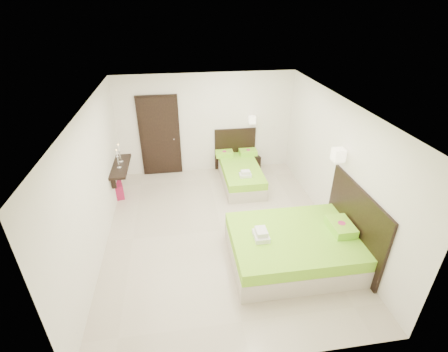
{
  "coord_description": "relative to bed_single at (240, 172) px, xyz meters",
  "views": [
    {
      "loc": [
        -0.72,
        -5.2,
        4.16
      ],
      "look_at": [
        0.1,
        0.3,
        1.1
      ],
      "focal_mm": 26.0,
      "sensor_mm": 36.0,
      "label": 1
    }
  ],
  "objects": [
    {
      "name": "floor",
      "position": [
        -0.76,
        -1.92,
        -0.28
      ],
      "size": [
        5.5,
        5.5,
        0.0
      ],
      "primitive_type": "plane",
      "color": "#BDAF9C",
      "rests_on": "ground"
    },
    {
      "name": "bed_single",
      "position": [
        0.0,
        0.0,
        0.0
      ],
      "size": [
        1.1,
        1.83,
        1.51
      ],
      "color": "beige",
      "rests_on": "ground"
    },
    {
      "name": "bed_double",
      "position": [
        0.46,
        -2.94,
        0.04
      ],
      "size": [
        2.21,
        1.88,
        1.82
      ],
      "color": "beige",
      "rests_on": "ground"
    },
    {
      "name": "nightstand",
      "position": [
        0.44,
        0.71,
        -0.1
      ],
      "size": [
        0.49,
        0.46,
        0.37
      ],
      "primitive_type": "cube",
      "rotation": [
        0.0,
        0.0,
        0.27
      ],
      "color": "black",
      "rests_on": "ground"
    },
    {
      "name": "ottoman",
      "position": [
        -3.06,
        -0.31,
        -0.1
      ],
      "size": [
        0.43,
        0.43,
        0.36
      ],
      "primitive_type": "cube",
      "rotation": [
        0.0,
        0.0,
        0.25
      ],
      "color": "maroon",
      "rests_on": "ground"
    },
    {
      "name": "door",
      "position": [
        -1.96,
        0.77,
        0.77
      ],
      "size": [
        1.02,
        0.15,
        2.14
      ],
      "color": "black",
      "rests_on": "ground"
    },
    {
      "name": "console_shelf",
      "position": [
        -2.85,
        -0.32,
        0.53
      ],
      "size": [
        0.35,
        1.2,
        0.78
      ],
      "color": "black",
      "rests_on": "ground"
    }
  ]
}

